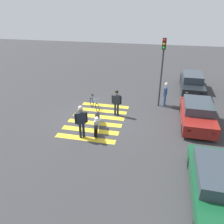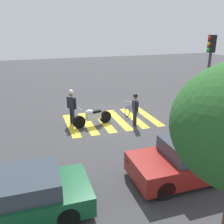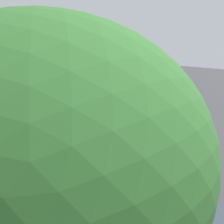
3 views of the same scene
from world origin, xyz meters
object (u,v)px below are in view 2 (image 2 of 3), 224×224
at_px(leaning_bicycle, 132,109).
at_px(officer_by_motorcycle, 72,104).
at_px(officer_on_foot, 135,107).
at_px(car_green_compact, 7,199).
at_px(pedestrian_bystander, 211,123).
at_px(car_maroon_wagon, 192,159).
at_px(traffic_light_pole, 208,73).
at_px(police_motorcycle, 93,117).

xyz_separation_m(leaning_bicycle, officer_by_motorcycle, (3.64, 0.40, 0.76)).
relative_size(officer_on_foot, car_green_compact, 0.37).
relative_size(pedestrian_bystander, car_green_compact, 0.37).
relative_size(leaning_bicycle, officer_on_foot, 0.76).
bearing_deg(car_green_compact, leaning_bicycle, -133.99).
height_order(leaning_bicycle, car_green_compact, car_green_compact).
relative_size(officer_by_motorcycle, car_maroon_wagon, 0.45).
bearing_deg(pedestrian_bystander, officer_by_motorcycle, -38.84).
bearing_deg(pedestrian_bystander, traffic_light_pole, -70.70).
distance_m(officer_by_motorcycle, traffic_light_pole, 6.82).
distance_m(police_motorcycle, officer_on_foot, 2.29).
xyz_separation_m(leaning_bicycle, officer_on_foot, (0.54, 1.67, 0.64)).
bearing_deg(pedestrian_bystander, police_motorcycle, -40.58).
height_order(officer_by_motorcycle, car_green_compact, officer_by_motorcycle).
xyz_separation_m(car_maroon_wagon, car_green_compact, (5.95, 0.11, -0.05)).
relative_size(car_maroon_wagon, car_green_compact, 0.91).
bearing_deg(car_maroon_wagon, leaning_bicycle, -94.94).
height_order(car_maroon_wagon, traffic_light_pole, traffic_light_pole).
bearing_deg(car_green_compact, car_maroon_wagon, -178.96).
height_order(officer_on_foot, pedestrian_bystander, officer_on_foot).
height_order(officer_by_motorcycle, car_maroon_wagon, officer_by_motorcycle).
height_order(pedestrian_bystander, car_green_compact, pedestrian_bystander).
height_order(police_motorcycle, pedestrian_bystander, pedestrian_bystander).
bearing_deg(officer_on_foot, car_green_compact, 40.38).
bearing_deg(traffic_light_pole, officer_by_motorcycle, -36.80).
bearing_deg(police_motorcycle, car_maroon_wagon, 110.06).
bearing_deg(pedestrian_bystander, car_green_compact, 13.86).
bearing_deg(traffic_light_pole, police_motorcycle, -38.24).
distance_m(police_motorcycle, car_maroon_wagon, 6.06).
height_order(leaning_bicycle, officer_by_motorcycle, officer_by_motorcycle).
bearing_deg(car_maroon_wagon, pedestrian_bystander, -140.11).
height_order(pedestrian_bystander, car_maroon_wagon, pedestrian_bystander).
relative_size(pedestrian_bystander, car_maroon_wagon, 0.41).
bearing_deg(officer_by_motorcycle, police_motorcycle, 150.03).
bearing_deg(officer_by_motorcycle, officer_on_foot, 157.64).
bearing_deg(leaning_bicycle, officer_on_foot, 72.05).
distance_m(pedestrian_bystander, traffic_light_pole, 2.17).
relative_size(officer_by_motorcycle, car_green_compact, 0.41).
height_order(car_green_compact, traffic_light_pole, traffic_light_pole).
height_order(police_motorcycle, car_green_compact, car_green_compact).
xyz_separation_m(officer_on_foot, car_maroon_wagon, (0.03, 4.98, -0.35)).
xyz_separation_m(officer_on_foot, traffic_light_pole, (-2.13, 2.64, 2.10)).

